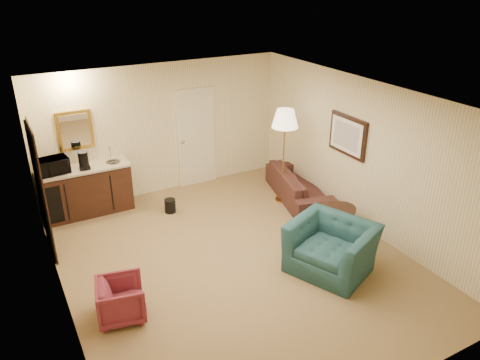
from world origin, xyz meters
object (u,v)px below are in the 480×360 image
object	(u,v)px
sofa	(299,181)
coffee_table	(331,223)
waste_bin	(170,206)
microwave	(52,164)
rose_chair_near	(121,298)
teal_armchair	(332,240)
floor_lamp	(284,156)
wetbar_cabinet	(86,190)
coffee_maker	(84,160)

from	to	relation	value
sofa	coffee_table	xyz separation A→B (m)	(-0.35, -1.45, -0.13)
waste_bin	microwave	distance (m)	2.20
waste_bin	microwave	world-z (taller)	microwave
waste_bin	microwave	bearing A→B (deg)	159.51
microwave	waste_bin	bearing A→B (deg)	-28.24
rose_chair_near	coffee_table	world-z (taller)	rose_chair_near
coffee_table	microwave	xyz separation A→B (m)	(-3.95, 2.84, 0.84)
teal_armchair	waste_bin	xyz separation A→B (m)	(-1.48, 2.90, -0.39)
floor_lamp	wetbar_cabinet	bearing A→B (deg)	159.17
wetbar_cabinet	waste_bin	xyz separation A→B (m)	(1.35, -0.72, -0.33)
floor_lamp	waste_bin	size ratio (longest dim) A/B	7.15
wetbar_cabinet	sofa	xyz separation A→B (m)	(3.80, -1.42, -0.07)
wetbar_cabinet	floor_lamp	xyz separation A→B (m)	(3.47, -1.32, 0.47)
wetbar_cabinet	coffee_table	xyz separation A→B (m)	(3.45, -2.87, -0.20)
teal_armchair	microwave	distance (m)	4.93
wetbar_cabinet	teal_armchair	xyz separation A→B (m)	(2.83, -3.62, 0.06)
teal_armchair	rose_chair_near	size ratio (longest dim) A/B	1.94
wetbar_cabinet	teal_armchair	size ratio (longest dim) A/B	1.39
wetbar_cabinet	rose_chair_near	world-z (taller)	wetbar_cabinet
sofa	coffee_maker	distance (m)	4.07
wetbar_cabinet	coffee_maker	bearing A→B (deg)	-79.39
wetbar_cabinet	floor_lamp	distance (m)	3.74
teal_armchair	rose_chair_near	distance (m)	3.12
waste_bin	teal_armchair	bearing A→B (deg)	-62.95
coffee_table	microwave	size ratio (longest dim) A/B	1.73
teal_armchair	waste_bin	distance (m)	3.28
coffee_maker	wetbar_cabinet	bearing A→B (deg)	107.38
waste_bin	coffee_table	bearing A→B (deg)	-45.66
floor_lamp	coffee_maker	bearing A→B (deg)	160.39
sofa	coffee_maker	bearing A→B (deg)	84.98
wetbar_cabinet	teal_armchair	bearing A→B (deg)	-51.98
wetbar_cabinet	coffee_maker	size ratio (longest dim) A/B	4.98
floor_lamp	microwave	xyz separation A→B (m)	(-3.97, 1.29, 0.16)
sofa	teal_armchair	bearing A→B (deg)	170.57
sofa	coffee_maker	xyz separation A→B (m)	(-3.78, 1.33, 0.70)
rose_chair_near	floor_lamp	bearing A→B (deg)	-51.96
coffee_table	coffee_maker	world-z (taller)	coffee_maker
sofa	coffee_maker	world-z (taller)	coffee_maker
teal_armchair	coffee_maker	size ratio (longest dim) A/B	3.59
wetbar_cabinet	sofa	bearing A→B (deg)	-20.49
teal_armchair	floor_lamp	distance (m)	2.42
sofa	rose_chair_near	distance (m)	4.41
sofa	coffee_table	distance (m)	1.50
wetbar_cabinet	waste_bin	size ratio (longest dim) A/B	6.28
rose_chair_near	wetbar_cabinet	bearing A→B (deg)	7.12
rose_chair_near	coffee_maker	xyz separation A→B (m)	(0.27, 3.08, 0.78)
microwave	coffee_maker	bearing A→B (deg)	-14.51
wetbar_cabinet	coffee_table	world-z (taller)	wetbar_cabinet
coffee_table	microwave	world-z (taller)	microwave
teal_armchair	microwave	bearing A→B (deg)	-160.80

